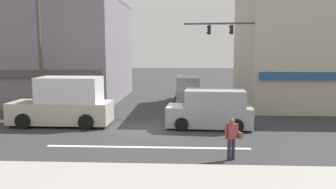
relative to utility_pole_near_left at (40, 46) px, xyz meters
name	(u,v)px	position (x,y,z in m)	size (l,w,h in m)	color
ground_plane	(155,128)	(7.61, -3.22, -4.50)	(120.00, 120.00, 0.00)	#333335
lane_marking_stripe	(148,147)	(7.61, -6.72, -4.50)	(9.00, 0.24, 0.01)	silver
building_left_block	(44,50)	(-2.81, 7.16, -0.28)	(13.28, 11.38, 8.44)	slate
building_right_corner	(336,39)	(20.64, 5.07, 0.60)	(13.93, 9.13, 10.21)	#B7AD99
utility_pole_near_left	(40,46)	(0.00, 0.00, 0.00)	(1.40, 0.22, 8.70)	brown
traffic_light_mast	(242,51)	(12.95, 1.07, -0.33)	(4.88, 0.53, 6.20)	#47474C
box_truck_crossing_rightbound	(64,103)	(2.45, -2.69, -3.25)	(5.62, 2.28, 2.75)	#B7B29E
van_crossing_leftbound	(211,110)	(10.66, -2.94, -3.50)	(4.72, 2.29, 2.11)	#999EA3
van_approaching_near	(188,90)	(9.51, 6.04, -3.50)	(2.09, 4.62, 2.11)	#999EA3
pedestrian_foreground_with_bag	(232,136)	(11.06, -8.23, -3.55)	(0.69, 0.40, 1.67)	#232838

